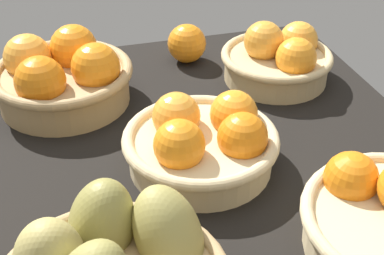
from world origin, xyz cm
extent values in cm
cube|color=black|center=(0.00, 0.00, 1.50)|extent=(84.00, 72.00, 3.00)
cylinder|color=tan|center=(-23.02, -17.12, 5.85)|extent=(21.65, 21.65, 5.70)
torus|color=tan|center=(-23.02, -17.12, 8.70)|extent=(23.44, 23.44, 1.79)
sphere|color=orange|center=(-18.05, -20.62, 10.12)|extent=(8.02, 8.02, 8.02)
sphere|color=#F49E33|center=(-26.54, -22.23, 10.28)|extent=(8.02, 8.02, 8.02)
sphere|color=orange|center=(-27.15, -14.55, 10.81)|extent=(8.02, 8.02, 8.02)
sphere|color=orange|center=(-19.94, -11.77, 10.34)|extent=(8.02, 8.02, 8.02)
ellipsoid|color=olive|center=(15.36, -15.79, 9.58)|extent=(8.96, 10.76, 12.87)
ellipsoid|color=#9E934C|center=(18.41, -9.06, 9.30)|extent=(13.74, 11.74, 13.50)
cylinder|color=tan|center=(-20.69, 20.31, 5.34)|extent=(18.46, 18.46, 4.69)
torus|color=tan|center=(-20.69, 20.31, 7.69)|extent=(19.97, 19.97, 1.51)
sphere|color=#F49E33|center=(-22.28, 18.26, 10.11)|extent=(7.11, 7.11, 7.11)
sphere|color=orange|center=(-16.37, 21.87, 9.11)|extent=(7.11, 7.11, 7.11)
sphere|color=#F49E33|center=(-23.15, 25.52, 8.83)|extent=(7.11, 7.11, 7.11)
sphere|color=orange|center=(14.61, 14.99, 8.69)|extent=(6.81, 6.81, 6.81)
cylinder|color=#D3BC8C|center=(-0.46, 0.26, 5.30)|extent=(20.37, 20.37, 4.60)
torus|color=#D3BC8C|center=(-0.46, 0.26, 7.60)|extent=(22.14, 22.14, 1.78)
sphere|color=#F49E33|center=(-4.17, -2.41, 9.16)|extent=(7.01, 7.01, 7.01)
sphere|color=orange|center=(-2.65, 5.76, 9.03)|extent=(7.01, 7.01, 7.01)
sphere|color=orange|center=(3.03, -3.84, 9.37)|extent=(7.01, 7.01, 7.01)
sphere|color=orange|center=(3.01, 5.03, 8.88)|extent=(7.01, 7.01, 7.01)
sphere|color=orange|center=(-32.01, 6.74, 6.68)|extent=(7.37, 7.37, 7.37)
camera|label=1|loc=(58.83, -17.84, 51.25)|focal=50.57mm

